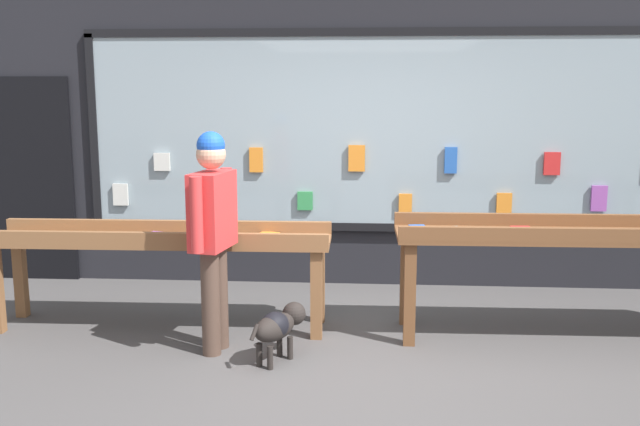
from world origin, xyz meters
TOP-DOWN VIEW (x-y plane):
  - ground_plane at (0.00, 0.00)m, footprint 40.00×40.00m
  - shopfront_facade at (-0.03, 2.39)m, footprint 8.07×0.29m
  - display_table_left at (-1.68, 0.83)m, footprint 2.83×0.63m
  - display_table_right at (1.68, 0.83)m, footprint 2.83×0.72m
  - person_browsing at (-1.11, 0.32)m, footprint 0.30×0.65m
  - small_dog at (-0.60, 0.14)m, footprint 0.39×0.54m

SIDE VIEW (x-z plane):
  - ground_plane at x=0.00m, z-range 0.00..0.00m
  - small_dog at x=-0.60m, z-range 0.07..0.47m
  - display_table_left at x=-1.68m, z-range 0.26..1.13m
  - display_table_right at x=1.68m, z-range 0.30..1.25m
  - person_browsing at x=-1.11m, z-range 0.14..1.81m
  - shopfront_facade at x=-0.03m, z-range -0.03..3.73m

